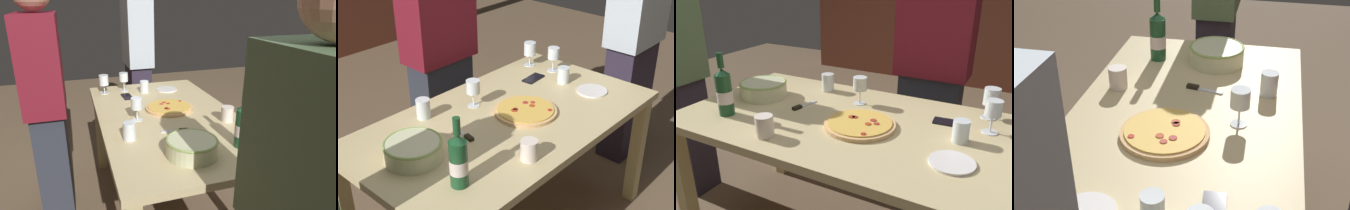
# 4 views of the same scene
# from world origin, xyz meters

# --- Properties ---
(dining_table) EXTENTS (1.60, 0.90, 0.75)m
(dining_table) POSITION_xyz_m (0.00, 0.00, 0.66)
(dining_table) COLOR #C9B480
(dining_table) RESTS_ON ground
(pizza) EXTENTS (0.33, 0.33, 0.03)m
(pizza) POSITION_xyz_m (0.10, -0.04, 0.76)
(pizza) COLOR #E1AE73
(pizza) RESTS_ON dining_table
(serving_bowl) EXTENTS (0.26, 0.26, 0.09)m
(serving_bowl) POSITION_xyz_m (-0.55, 0.05, 0.80)
(serving_bowl) COLOR beige
(serving_bowl) RESTS_ON dining_table
(wine_bottle) EXTENTS (0.08, 0.08, 0.31)m
(wine_bottle) POSITION_xyz_m (-0.54, -0.23, 0.87)
(wine_bottle) COLOR #1A4927
(wine_bottle) RESTS_ON dining_table
(wine_glass_near_pizza) EXTENTS (0.07, 0.07, 0.15)m
(wine_glass_near_pizza) POSITION_xyz_m (-0.02, 0.21, 0.86)
(wine_glass_near_pizza) COLOR white
(wine_glass_near_pizza) RESTS_ON dining_table
(cup_amber) EXTENTS (0.07, 0.07, 0.10)m
(cup_amber) POSITION_xyz_m (0.54, 0.03, 0.80)
(cup_amber) COLOR white
(cup_amber) RESTS_ON dining_table
(cup_ceramic) EXTENTS (0.07, 0.07, 0.10)m
(cup_ceramic) POSITION_xyz_m (-0.28, 0.31, 0.80)
(cup_ceramic) COLOR white
(cup_ceramic) RESTS_ON dining_table
(cup_spare) EXTENTS (0.08, 0.08, 0.10)m
(cup_spare) POSITION_xyz_m (-0.21, -0.32, 0.80)
(cup_spare) COLOR silver
(cup_spare) RESTS_ON dining_table
(cell_phone) EXTENTS (0.15, 0.08, 0.01)m
(cell_phone) POSITION_xyz_m (0.46, 0.19, 0.76)
(cell_phone) COLOR black
(cell_phone) RESTS_ON dining_table
(pizza_knife) EXTENTS (0.05, 0.16, 0.02)m
(pizza_knife) POSITION_xyz_m (-0.26, 0.02, 0.76)
(pizza_knife) COLOR silver
(pizza_knife) RESTS_ON dining_table
(person_guest_left) EXTENTS (0.41, 0.24, 1.61)m
(person_guest_left) POSITION_xyz_m (-1.21, -0.04, 0.81)
(person_guest_left) COLOR #292433
(person_guest_left) RESTS_ON ground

